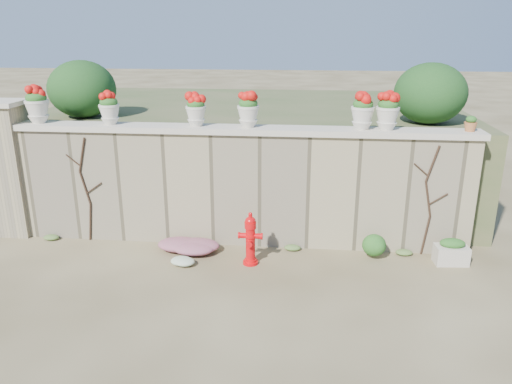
# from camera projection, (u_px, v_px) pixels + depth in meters

# --- Properties ---
(ground) EXTENTS (80.00, 80.00, 0.00)m
(ground) POSITION_uv_depth(u_px,v_px,m) (221.00, 290.00, 7.37)
(ground) COLOR brown
(ground) RESTS_ON ground
(stone_wall) EXTENTS (8.00, 0.40, 2.00)m
(stone_wall) POSITION_uv_depth(u_px,v_px,m) (237.00, 189.00, 8.75)
(stone_wall) COLOR gray
(stone_wall) RESTS_ON ground
(wall_cap) EXTENTS (8.10, 0.52, 0.10)m
(wall_cap) POSITION_uv_depth(u_px,v_px,m) (237.00, 130.00, 8.42)
(wall_cap) COLOR beige
(wall_cap) RESTS_ON stone_wall
(gate_pillar) EXTENTS (0.72, 0.72, 2.48)m
(gate_pillar) POSITION_uv_depth(u_px,v_px,m) (11.00, 168.00, 9.07)
(gate_pillar) COLOR gray
(gate_pillar) RESTS_ON ground
(raised_fill) EXTENTS (9.00, 6.00, 2.00)m
(raised_fill) POSITION_uv_depth(u_px,v_px,m) (256.00, 147.00, 11.78)
(raised_fill) COLOR #384C23
(raised_fill) RESTS_ON ground
(back_shrub_left) EXTENTS (1.30, 1.30, 1.10)m
(back_shrub_left) POSITION_uv_depth(u_px,v_px,m) (82.00, 89.00, 9.71)
(back_shrub_left) COLOR #143814
(back_shrub_left) RESTS_ON raised_fill
(back_shrub_right) EXTENTS (1.30, 1.30, 1.10)m
(back_shrub_right) POSITION_uv_depth(u_px,v_px,m) (430.00, 93.00, 9.07)
(back_shrub_right) COLOR #143814
(back_shrub_right) RESTS_ON raised_fill
(vine_left) EXTENTS (0.60, 0.04, 1.91)m
(vine_left) POSITION_uv_depth(u_px,v_px,m) (86.00, 188.00, 8.81)
(vine_left) COLOR black
(vine_left) RESTS_ON ground
(vine_right) EXTENTS (0.60, 0.04, 1.91)m
(vine_right) POSITION_uv_depth(u_px,v_px,m) (429.00, 199.00, 8.24)
(vine_right) COLOR black
(vine_right) RESTS_ON ground
(fire_hydrant) EXTENTS (0.38, 0.27, 0.89)m
(fire_hydrant) POSITION_uv_depth(u_px,v_px,m) (250.00, 238.00, 8.06)
(fire_hydrant) COLOR red
(fire_hydrant) RESTS_ON ground
(planter_box) EXTENTS (0.55, 0.35, 0.44)m
(planter_box) POSITION_uv_depth(u_px,v_px,m) (451.00, 252.00, 8.15)
(planter_box) COLOR beige
(planter_box) RESTS_ON ground
(green_shrub) EXTENTS (0.58, 0.52, 0.55)m
(green_shrub) POSITION_uv_depth(u_px,v_px,m) (373.00, 244.00, 8.27)
(green_shrub) COLOR #1E5119
(green_shrub) RESTS_ON ground
(magenta_clump) EXTENTS (1.01, 0.67, 0.27)m
(magenta_clump) POSITION_uv_depth(u_px,v_px,m) (190.00, 246.00, 8.55)
(magenta_clump) COLOR #C82883
(magenta_clump) RESTS_ON ground
(white_flowers) EXTENTS (0.46, 0.37, 0.17)m
(white_flowers) POSITION_uv_depth(u_px,v_px,m) (180.00, 260.00, 8.13)
(white_flowers) COLOR white
(white_flowers) RESTS_ON ground
(urn_pot_0) EXTENTS (0.41, 0.41, 0.64)m
(urn_pot_0) POSITION_uv_depth(u_px,v_px,m) (37.00, 105.00, 8.65)
(urn_pot_0) COLOR beige
(urn_pot_0) RESTS_ON wall_cap
(urn_pot_1) EXTENTS (0.35, 0.35, 0.55)m
(urn_pot_1) POSITION_uv_depth(u_px,v_px,m) (109.00, 108.00, 8.53)
(urn_pot_1) COLOR beige
(urn_pot_1) RESTS_ON wall_cap
(urn_pot_2) EXTENTS (0.34, 0.34, 0.54)m
(urn_pot_2) POSITION_uv_depth(u_px,v_px,m) (196.00, 110.00, 8.39)
(urn_pot_2) COLOR beige
(urn_pot_2) RESTS_ON wall_cap
(urn_pot_3) EXTENTS (0.37, 0.37, 0.57)m
(urn_pot_3) POSITION_uv_depth(u_px,v_px,m) (248.00, 110.00, 8.30)
(urn_pot_3) COLOR beige
(urn_pot_3) RESTS_ON wall_cap
(urn_pot_4) EXTENTS (0.38, 0.38, 0.59)m
(urn_pot_4) POSITION_uv_depth(u_px,v_px,m) (363.00, 111.00, 8.11)
(urn_pot_4) COLOR beige
(urn_pot_4) RESTS_ON wall_cap
(urn_pot_5) EXTENTS (0.38, 0.38, 0.60)m
(urn_pot_5) POSITION_uv_depth(u_px,v_px,m) (388.00, 112.00, 8.08)
(urn_pot_5) COLOR beige
(urn_pot_5) RESTS_ON wall_cap
(terracotta_pot) EXTENTS (0.20, 0.20, 0.24)m
(terracotta_pot) POSITION_uv_depth(u_px,v_px,m) (471.00, 124.00, 8.01)
(terracotta_pot) COLOR #AC6434
(terracotta_pot) RESTS_ON wall_cap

